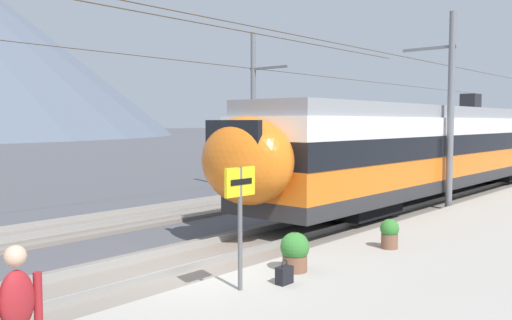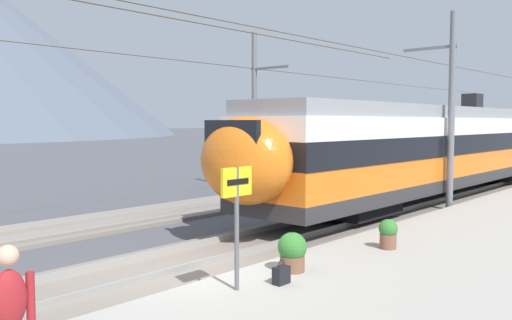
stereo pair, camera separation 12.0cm
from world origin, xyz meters
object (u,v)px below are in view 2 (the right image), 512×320
(catenary_mast_far_side, at_px, (257,109))
(handbag_near_sign, at_px, (281,275))
(platform_sign, at_px, (237,200))
(potted_plant_platform_edge, at_px, (388,233))
(potted_plant_by_shelter, at_px, (292,250))
(train_near_platform, at_px, (435,147))
(train_far_track, at_px, (442,137))
(catenary_mast_mid, at_px, (448,107))
(passenger_walking, at_px, (10,318))

(catenary_mast_far_side, bearing_deg, handbag_near_sign, -136.61)
(platform_sign, height_order, potted_plant_platform_edge, platform_sign)
(potted_plant_platform_edge, distance_m, potted_plant_by_shelter, 2.99)
(train_near_platform, bearing_deg, train_far_track, 21.65)
(catenary_mast_mid, bearing_deg, platform_sign, -173.92)
(potted_plant_platform_edge, bearing_deg, potted_plant_by_shelter, 170.52)
(handbag_near_sign, bearing_deg, potted_plant_by_shelter, 24.62)
(catenary_mast_mid, distance_m, platform_sign, 12.35)
(potted_plant_by_shelter, bearing_deg, train_far_track, 17.19)
(platform_sign, distance_m, potted_plant_by_shelter, 1.94)
(catenary_mast_far_side, height_order, platform_sign, catenary_mast_far_side)
(catenary_mast_mid, bearing_deg, potted_plant_by_shelter, -173.01)
(train_near_platform, bearing_deg, potted_plant_by_shelter, -167.79)
(handbag_near_sign, bearing_deg, potted_plant_platform_edge, -2.10)
(train_far_track, bearing_deg, catenary_mast_far_side, 174.24)
(passenger_walking, bearing_deg, platform_sign, 12.60)
(catenary_mast_far_side, distance_m, potted_plant_by_shelter, 14.80)
(train_far_track, bearing_deg, potted_plant_platform_edge, -159.85)
(passenger_walking, bearing_deg, handbag_near_sign, 6.76)
(train_near_platform, bearing_deg, passenger_walking, -168.68)
(catenary_mast_mid, distance_m, handbag_near_sign, 11.94)
(train_near_platform, relative_size, passenger_walking, 14.49)
(train_near_platform, relative_size, platform_sign, 11.45)
(passenger_walking, bearing_deg, catenary_mast_far_side, 34.45)
(catenary_mast_far_side, height_order, potted_plant_by_shelter, catenary_mast_far_side)
(catenary_mast_far_side, height_order, passenger_walking, catenary_mast_far_side)
(catenary_mast_mid, xyz_separation_m, platform_sign, (-12.14, -1.29, -1.87))
(platform_sign, height_order, handbag_near_sign, platform_sign)
(potted_plant_platform_edge, bearing_deg, train_near_platform, 18.06)
(handbag_near_sign, xyz_separation_m, potted_plant_by_shelter, (0.78, 0.36, 0.25))
(passenger_walking, relative_size, potted_plant_platform_edge, 2.47)
(train_near_platform, distance_m, platform_sign, 15.05)
(train_near_platform, distance_m, train_far_track, 15.10)
(train_near_platform, bearing_deg, handbag_near_sign, -167.06)
(passenger_walking, relative_size, potted_plant_by_shelter, 2.20)
(train_near_platform, height_order, train_far_track, same)
(catenary_mast_mid, relative_size, potted_plant_platform_edge, 67.07)
(potted_plant_by_shelter, bearing_deg, potted_plant_platform_edge, -9.48)
(train_near_platform, relative_size, potted_plant_platform_edge, 35.75)
(train_near_platform, height_order, passenger_walking, train_near_platform)
(potted_plant_by_shelter, bearing_deg, passenger_walking, -170.71)
(train_far_track, distance_m, potted_plant_platform_edge, 25.94)
(train_far_track, xyz_separation_m, platform_sign, (-28.81, -8.43, -0.32))
(train_near_platform, relative_size, train_far_track, 0.74)
(catenary_mast_mid, height_order, platform_sign, catenary_mast_mid)
(catenary_mast_far_side, xyz_separation_m, handbag_near_sign, (-11.10, -10.50, -3.36))
(potted_plant_platform_edge, bearing_deg, platform_sign, 173.71)
(catenary_mast_mid, bearing_deg, potted_plant_platform_edge, -166.82)
(train_near_platform, bearing_deg, potted_plant_platform_edge, -161.94)
(train_far_track, bearing_deg, handbag_near_sign, -162.60)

